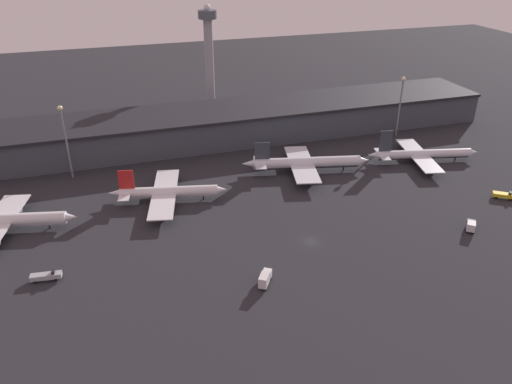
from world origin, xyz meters
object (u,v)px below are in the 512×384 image
object	(u,v)px
airplane_1	(167,192)
service_vehicle_3	(471,226)
service_vehicle_2	(46,276)
control_tower	(209,48)
airplane_0	(3,220)
airplane_3	(422,154)
service_vehicle_1	(265,278)
service_vehicle_0	(504,195)
airplane_2	(306,163)

from	to	relation	value
airplane_1	service_vehicle_3	world-z (taller)	airplane_1
service_vehicle_2	control_tower	xyz separation A→B (m)	(74.96, 132.18, 27.08)
airplane_0	service_vehicle_3	distance (m)	141.22
airplane_0	airplane_3	world-z (taller)	airplane_3
service_vehicle_1	service_vehicle_3	bearing A→B (deg)	-52.22
service_vehicle_1	service_vehicle_3	xyz separation A→B (m)	(67.70, 5.62, -0.23)
service_vehicle_2	airplane_0	bearing A→B (deg)	119.98
service_vehicle_3	control_tower	distance (m)	155.11
service_vehicle_2	control_tower	distance (m)	154.35
airplane_1	service_vehicle_0	size ratio (longest dim) A/B	5.43
service_vehicle_1	airplane_0	bearing A→B (deg)	86.71
airplane_0	airplane_2	bearing A→B (deg)	18.86
service_vehicle_3	control_tower	size ratio (longest dim) A/B	0.11
service_vehicle_0	control_tower	distance (m)	152.29
airplane_0	service_vehicle_2	bearing A→B (deg)	-53.14
airplane_3	service_vehicle_1	size ratio (longest dim) A/B	6.92
airplane_2	service_vehicle_3	bearing A→B (deg)	-46.53
service_vehicle_0	control_tower	world-z (taller)	control_tower
service_vehicle_0	service_vehicle_3	world-z (taller)	service_vehicle_3
airplane_3	airplane_2	bearing A→B (deg)	-173.28
airplane_2	control_tower	distance (m)	96.33
control_tower	airplane_0	bearing A→B (deg)	-130.77
service_vehicle_1	service_vehicle_2	world-z (taller)	service_vehicle_1
airplane_3	service_vehicle_3	bearing A→B (deg)	-94.68
service_vehicle_2	service_vehicle_3	xyz separation A→B (m)	(121.21, -13.45, 0.39)
service_vehicle_0	airplane_3	bearing A→B (deg)	139.46
airplane_1	service_vehicle_2	world-z (taller)	airplane_1
service_vehicle_0	service_vehicle_2	world-z (taller)	service_vehicle_2
service_vehicle_1	service_vehicle_2	distance (m)	56.81
airplane_2	airplane_3	size ratio (longest dim) A/B	1.09
service_vehicle_1	service_vehicle_3	size ratio (longest dim) A/B	1.18
service_vehicle_0	service_vehicle_1	distance (m)	94.01
airplane_1	service_vehicle_3	bearing A→B (deg)	-15.95
airplane_0	airplane_2	size ratio (longest dim) A/B	0.90
airplane_1	service_vehicle_1	world-z (taller)	airplane_1
service_vehicle_0	service_vehicle_1	bearing A→B (deg)	-132.94
control_tower	airplane_2	bearing A→B (deg)	-80.87
service_vehicle_3	control_tower	world-z (taller)	control_tower
airplane_2	airplane_3	world-z (taller)	airplane_3
service_vehicle_0	airplane_0	bearing A→B (deg)	-155.33
airplane_3	service_vehicle_1	world-z (taller)	airplane_3
airplane_0	service_vehicle_3	xyz separation A→B (m)	(134.38, -43.40, -1.67)
airplane_3	service_vehicle_3	world-z (taller)	airplane_3
control_tower	service_vehicle_0	bearing A→B (deg)	-61.90
service_vehicle_2	service_vehicle_3	bearing A→B (deg)	-0.10
service_vehicle_2	service_vehicle_3	distance (m)	121.95
airplane_0	control_tower	distance (m)	137.28
airplane_1	service_vehicle_1	distance (m)	55.10
airplane_1	service_vehicle_2	size ratio (longest dim) A/B	4.92
airplane_3	service_vehicle_2	distance (m)	141.18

